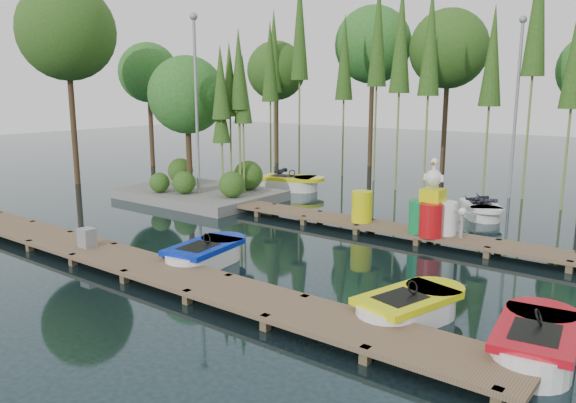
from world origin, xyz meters
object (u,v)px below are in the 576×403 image
Objects in this scene: boat_yellow_far at (290,183)px; drum_cluster at (432,213)px; boat_red at (536,343)px; boat_blue at (205,255)px; yellow_barrel at (362,207)px; island at (198,120)px; utility_cabinet at (87,238)px.

drum_cluster reaches higher than boat_yellow_far.
boat_blue is at bearing 170.78° from boat_red.
yellow_barrel is 2.43m from drum_cluster.
island reaches higher than boat_red.
yellow_barrel is at bearing 58.16° from utility_cabinet.
boat_red is 1.30× the size of drum_cluster.
drum_cluster is (3.82, 5.35, 0.70)m from boat_blue.
boat_yellow_far is 9.83m from drum_cluster.
yellow_barrel is at bearing 176.23° from drum_cluster.
boat_yellow_far is at bearing 134.25° from boat_red.
boat_blue is 5.71m from yellow_barrel.
island is at bearing 148.67° from boat_red.
boat_blue is at bearing -59.84° from boat_yellow_far.
drum_cluster is at bearing -5.11° from island.
utility_cabinet is 9.63m from drum_cluster.
utility_cabinet is 0.52× the size of yellow_barrel.
island is 9.09m from utility_cabinet.
boat_blue is at bearing -42.79° from island.
island reaches higher than drum_cluster.
island is 9.73m from boat_blue.
island is 2.09× the size of boat_yellow_far.
utility_cabinet is at bearing -134.67° from drum_cluster.
utility_cabinet is at bearing -161.05° from boat_blue.
island is at bearing 174.89° from drum_cluster.
drum_cluster reaches higher than boat_blue.
boat_red is 5.66× the size of utility_cabinet.
utility_cabinet is (3.87, -7.79, -2.63)m from island.
drum_cluster is at bearing -3.77° from yellow_barrel.
boat_yellow_far is at bearing 99.55° from utility_cabinet.
utility_cabinet is (-2.94, -1.49, 0.30)m from boat_blue.
drum_cluster is at bearing 45.33° from utility_cabinet.
island is 2.35× the size of boat_red.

